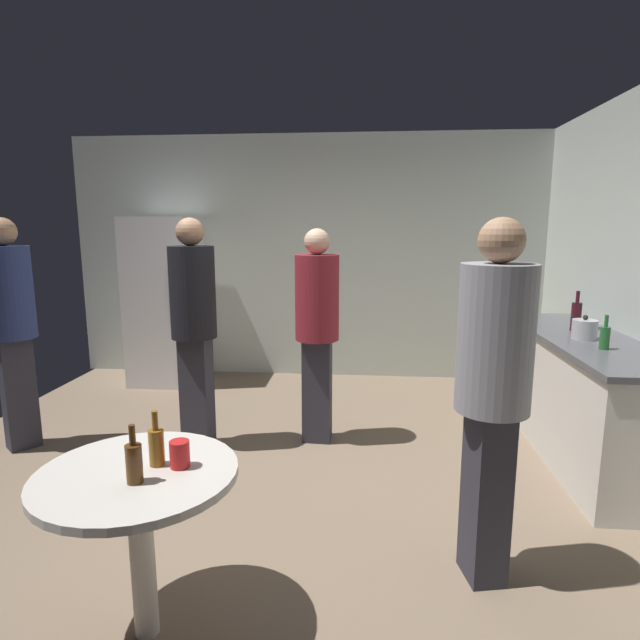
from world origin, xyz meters
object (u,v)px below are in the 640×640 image
(refrigerator, at_px, (165,301))
(beer_bottle_on_counter, at_px, (605,337))
(plastic_cup_red, at_px, (180,454))
(foreground_table, at_px, (138,495))
(beer_bottle_amber, at_px, (156,446))
(beer_bottle_brown, at_px, (134,462))
(person_in_maroon_shirt, at_px, (317,320))
(person_in_navy_shirt, at_px, (11,316))
(person_in_gray_shirt, at_px, (493,376))
(person_in_black_shirt, at_px, (194,316))
(kettle, at_px, (585,329))
(wine_bottle_on_counter, at_px, (576,316))

(refrigerator, bearing_deg, beer_bottle_on_counter, -27.25)
(plastic_cup_red, bearing_deg, foreground_table, -163.28)
(beer_bottle_amber, relative_size, plastic_cup_red, 2.09)
(beer_bottle_brown, bearing_deg, person_in_maroon_shirt, 77.10)
(beer_bottle_brown, distance_m, person_in_navy_shirt, 2.56)
(plastic_cup_red, bearing_deg, person_in_gray_shirt, 18.62)
(refrigerator, distance_m, beer_bottle_amber, 3.72)
(refrigerator, relative_size, person_in_maroon_shirt, 1.07)
(foreground_table, bearing_deg, refrigerator, 109.85)
(refrigerator, bearing_deg, person_in_black_shirt, -61.86)
(kettle, height_order, beer_bottle_brown, kettle)
(foreground_table, bearing_deg, plastic_cup_red, 16.72)
(kettle, bearing_deg, person_in_navy_shirt, -177.37)
(beer_bottle_brown, height_order, person_in_navy_shirt, person_in_navy_shirt)
(beer_bottle_brown, relative_size, person_in_gray_shirt, 0.13)
(beer_bottle_amber, distance_m, plastic_cup_red, 0.10)
(refrigerator, distance_m, foreground_table, 3.77)
(person_in_navy_shirt, bearing_deg, beer_bottle_amber, -2.17)
(beer_bottle_amber, distance_m, person_in_gray_shirt, 1.50)
(person_in_black_shirt, bearing_deg, beer_bottle_brown, 18.51)
(person_in_maroon_shirt, bearing_deg, person_in_black_shirt, -75.19)
(beer_bottle_on_counter, distance_m, person_in_black_shirt, 2.87)
(wine_bottle_on_counter, height_order, beer_bottle_on_counter, wine_bottle_on_counter)
(wine_bottle_on_counter, height_order, person_in_navy_shirt, person_in_navy_shirt)
(beer_bottle_amber, bearing_deg, person_in_navy_shirt, 137.22)
(refrigerator, height_order, beer_bottle_on_counter, refrigerator)
(person_in_navy_shirt, bearing_deg, person_in_gray_shirt, 19.72)
(beer_bottle_amber, relative_size, person_in_gray_shirt, 0.13)
(plastic_cup_red, relative_size, person_in_black_shirt, 0.06)
(kettle, xyz_separation_m, person_in_maroon_shirt, (-1.94, 0.14, 0.01))
(foreground_table, xyz_separation_m, beer_bottle_amber, (0.06, 0.06, 0.19))
(person_in_maroon_shirt, bearing_deg, beer_bottle_amber, -9.77)
(person_in_maroon_shirt, relative_size, person_in_black_shirt, 0.96)
(refrigerator, bearing_deg, beer_bottle_amber, -68.94)
(kettle, distance_m, beer_bottle_on_counter, 0.32)
(plastic_cup_red, bearing_deg, person_in_navy_shirt, 138.59)
(wine_bottle_on_counter, height_order, person_in_black_shirt, person_in_black_shirt)
(beer_bottle_on_counter, height_order, person_in_black_shirt, person_in_black_shirt)
(refrigerator, bearing_deg, person_in_maroon_shirt, -39.23)
(beer_bottle_brown, xyz_separation_m, plastic_cup_red, (0.12, 0.14, -0.03))
(beer_bottle_amber, bearing_deg, plastic_cup_red, -5.16)
(plastic_cup_red, xyz_separation_m, person_in_black_shirt, (-0.55, 1.82, 0.25))
(wine_bottle_on_counter, bearing_deg, kettle, -100.42)
(beer_bottle_brown, distance_m, plastic_cup_red, 0.19)
(wine_bottle_on_counter, bearing_deg, refrigerator, 161.23)
(person_in_navy_shirt, bearing_deg, wine_bottle_on_counter, 47.43)
(wine_bottle_on_counter, relative_size, plastic_cup_red, 2.82)
(wine_bottle_on_counter, distance_m, foreground_table, 3.40)
(beer_bottle_on_counter, bearing_deg, refrigerator, 152.75)
(beer_bottle_brown, bearing_deg, beer_bottle_on_counter, 34.90)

